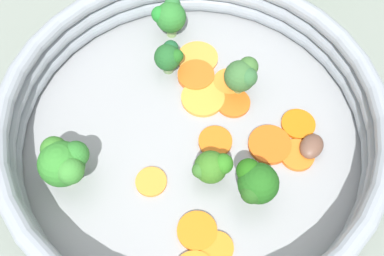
{
  "coord_description": "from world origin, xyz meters",
  "views": [
    {
      "loc": [
        -0.14,
        -0.16,
        0.4
      ],
      "look_at": [
        0.0,
        0.0,
        0.03
      ],
      "focal_mm": 42.0,
      "sensor_mm": 36.0,
      "label": 1
    }
  ],
  "objects_px": {
    "broccoli_floret_3": "(169,56)",
    "mushroom_piece_0": "(312,146)",
    "carrot_slice_10": "(270,145)",
    "carrot_slice_1": "(233,102)",
    "broccoli_floret_1": "(243,76)",
    "broccoli_floret_2": "(64,162)",
    "carrot_slice_2": "(298,124)",
    "broccoli_floret_4": "(170,15)",
    "carrot_slice_9": "(203,98)",
    "carrot_slice_3": "(198,58)",
    "carrot_slice_8": "(217,248)",
    "carrot_slice_0": "(215,141)",
    "carrot_slice_5": "(151,182)",
    "carrot_slice_7": "(229,82)",
    "broccoli_floret_0": "(212,167)",
    "broccoli_floret_5": "(257,182)",
    "skillet": "(192,139)",
    "carrot_slice_4": "(197,231)",
    "carrot_slice_12": "(196,75)",
    "carrot_slice_11": "(297,155)"
  },
  "relations": [
    {
      "from": "broccoli_floret_3",
      "to": "mushroom_piece_0",
      "type": "distance_m",
      "value": 0.17
    },
    {
      "from": "carrot_slice_10",
      "to": "carrot_slice_1",
      "type": "bearing_deg",
      "value": 82.75
    },
    {
      "from": "broccoli_floret_1",
      "to": "broccoli_floret_2",
      "type": "bearing_deg",
      "value": 169.0
    },
    {
      "from": "carrot_slice_2",
      "to": "mushroom_piece_0",
      "type": "distance_m",
      "value": 0.03
    },
    {
      "from": "broccoli_floret_4",
      "to": "carrot_slice_9",
      "type": "bearing_deg",
      "value": -110.23
    },
    {
      "from": "carrot_slice_3",
      "to": "carrot_slice_8",
      "type": "distance_m",
      "value": 0.21
    },
    {
      "from": "carrot_slice_0",
      "to": "carrot_slice_5",
      "type": "relative_size",
      "value": 1.12
    },
    {
      "from": "carrot_slice_3",
      "to": "carrot_slice_7",
      "type": "distance_m",
      "value": 0.05
    },
    {
      "from": "broccoli_floret_2",
      "to": "mushroom_piece_0",
      "type": "relative_size",
      "value": 1.88
    },
    {
      "from": "carrot_slice_3",
      "to": "broccoli_floret_3",
      "type": "relative_size",
      "value": 1.25
    },
    {
      "from": "broccoli_floret_0",
      "to": "broccoli_floret_5",
      "type": "distance_m",
      "value": 0.04
    },
    {
      "from": "carrot_slice_1",
      "to": "broccoli_floret_4",
      "type": "xyz_separation_m",
      "value": [
        0.01,
        0.12,
        0.03
      ]
    },
    {
      "from": "skillet",
      "to": "broccoli_floret_1",
      "type": "bearing_deg",
      "value": 4.27
    },
    {
      "from": "carrot_slice_1",
      "to": "carrot_slice_7",
      "type": "distance_m",
      "value": 0.03
    },
    {
      "from": "carrot_slice_9",
      "to": "carrot_slice_8",
      "type": "bearing_deg",
      "value": -127.63
    },
    {
      "from": "carrot_slice_1",
      "to": "carrot_slice_8",
      "type": "bearing_deg",
      "value": -139.22
    },
    {
      "from": "carrot_slice_1",
      "to": "broccoli_floret_5",
      "type": "relative_size",
      "value": 0.7
    },
    {
      "from": "carrot_slice_4",
      "to": "carrot_slice_12",
      "type": "height_order",
      "value": "carrot_slice_12"
    },
    {
      "from": "carrot_slice_9",
      "to": "broccoli_floret_0",
      "type": "xyz_separation_m",
      "value": [
        -0.05,
        -0.07,
        0.02
      ]
    },
    {
      "from": "carrot_slice_8",
      "to": "broccoli_floret_0",
      "type": "height_order",
      "value": "broccoli_floret_0"
    },
    {
      "from": "carrot_slice_3",
      "to": "carrot_slice_4",
      "type": "bearing_deg",
      "value": -131.94
    },
    {
      "from": "broccoli_floret_2",
      "to": "carrot_slice_9",
      "type": "bearing_deg",
      "value": -6.28
    },
    {
      "from": "carrot_slice_9",
      "to": "carrot_slice_10",
      "type": "bearing_deg",
      "value": -81.92
    },
    {
      "from": "broccoli_floret_0",
      "to": "mushroom_piece_0",
      "type": "xyz_separation_m",
      "value": [
        0.09,
        -0.04,
        -0.01
      ]
    },
    {
      "from": "carrot_slice_7",
      "to": "carrot_slice_10",
      "type": "height_order",
      "value": "same"
    },
    {
      "from": "carrot_slice_3",
      "to": "carrot_slice_12",
      "type": "height_order",
      "value": "carrot_slice_12"
    },
    {
      "from": "carrot_slice_0",
      "to": "mushroom_piece_0",
      "type": "bearing_deg",
      "value": -46.35
    },
    {
      "from": "broccoli_floret_0",
      "to": "carrot_slice_7",
      "type": "bearing_deg",
      "value": 37.36
    },
    {
      "from": "broccoli_floret_4",
      "to": "broccoli_floret_1",
      "type": "bearing_deg",
      "value": -88.84
    },
    {
      "from": "broccoli_floret_1",
      "to": "broccoli_floret_3",
      "type": "bearing_deg",
      "value": 117.08
    },
    {
      "from": "skillet",
      "to": "carrot_slice_12",
      "type": "height_order",
      "value": "carrot_slice_12"
    },
    {
      "from": "carrot_slice_3",
      "to": "carrot_slice_11",
      "type": "bearing_deg",
      "value": -92.79
    },
    {
      "from": "carrot_slice_8",
      "to": "carrot_slice_9",
      "type": "distance_m",
      "value": 0.16
    },
    {
      "from": "broccoli_floret_5",
      "to": "broccoli_floret_0",
      "type": "bearing_deg",
      "value": 112.19
    },
    {
      "from": "carrot_slice_11",
      "to": "broccoli_floret_3",
      "type": "height_order",
      "value": "broccoli_floret_3"
    },
    {
      "from": "carrot_slice_10",
      "to": "broccoli_floret_0",
      "type": "height_order",
      "value": "broccoli_floret_0"
    },
    {
      "from": "carrot_slice_2",
      "to": "carrot_slice_8",
      "type": "distance_m",
      "value": 0.15
    },
    {
      "from": "carrot_slice_5",
      "to": "broccoli_floret_4",
      "type": "xyz_separation_m",
      "value": [
        0.13,
        0.13,
        0.03
      ]
    },
    {
      "from": "carrot_slice_3",
      "to": "broccoli_floret_2",
      "type": "bearing_deg",
      "value": -171.8
    },
    {
      "from": "carrot_slice_0",
      "to": "carrot_slice_10",
      "type": "height_order",
      "value": "same"
    },
    {
      "from": "carrot_slice_7",
      "to": "broccoli_floret_4",
      "type": "xyz_separation_m",
      "value": [
        -0.0,
        0.09,
        0.03
      ]
    },
    {
      "from": "broccoli_floret_0",
      "to": "carrot_slice_1",
      "type": "bearing_deg",
      "value": 32.21
    },
    {
      "from": "carrot_slice_11",
      "to": "carrot_slice_3",
      "type": "bearing_deg",
      "value": 87.21
    },
    {
      "from": "broccoli_floret_2",
      "to": "mushroom_piece_0",
      "type": "bearing_deg",
      "value": -34.35
    },
    {
      "from": "broccoli_floret_4",
      "to": "carrot_slice_0",
      "type": "bearing_deg",
      "value": -113.23
    },
    {
      "from": "carrot_slice_5",
      "to": "broccoli_floret_0",
      "type": "xyz_separation_m",
      "value": [
        0.05,
        -0.03,
        0.02
      ]
    },
    {
      "from": "carrot_slice_7",
      "to": "carrot_slice_11",
      "type": "bearing_deg",
      "value": -95.81
    },
    {
      "from": "broccoli_floret_0",
      "to": "broccoli_floret_2",
      "type": "bearing_deg",
      "value": 138.53
    },
    {
      "from": "carrot_slice_9",
      "to": "broccoli_floret_5",
      "type": "height_order",
      "value": "broccoli_floret_5"
    },
    {
      "from": "carrot_slice_8",
      "to": "broccoli_floret_1",
      "type": "relative_size",
      "value": 0.67
    }
  ]
}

